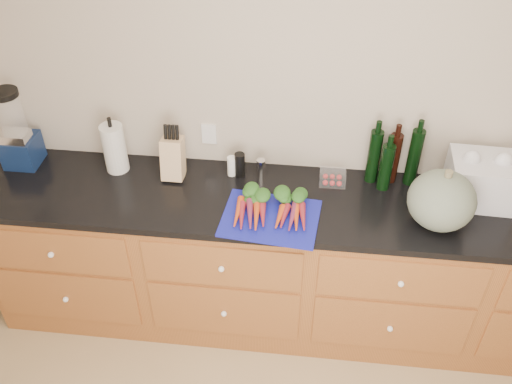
# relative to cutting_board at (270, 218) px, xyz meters

# --- Properties ---
(wall_back) EXTENTS (4.10, 0.05, 2.60)m
(wall_back) POSITION_rel_cutting_board_xyz_m (0.22, 0.48, 0.35)
(wall_back) COLOR #B9AB99
(wall_back) RESTS_ON ground
(cabinets) EXTENTS (3.60, 0.64, 0.90)m
(cabinets) POSITION_rel_cutting_board_xyz_m (0.22, 0.16, -0.50)
(cabinets) COLOR brown
(cabinets) RESTS_ON ground
(countertop) EXTENTS (3.64, 0.62, 0.04)m
(countertop) POSITION_rel_cutting_board_xyz_m (0.22, 0.16, -0.03)
(countertop) COLOR black
(countertop) RESTS_ON cabinets
(cutting_board) EXTENTS (0.51, 0.40, 0.01)m
(cutting_board) POSITION_rel_cutting_board_xyz_m (0.00, 0.00, 0.00)
(cutting_board) COLOR #131896
(cutting_board) RESTS_ON countertop
(carrots) EXTENTS (0.40, 0.29, 0.06)m
(carrots) POSITION_rel_cutting_board_xyz_m (0.00, 0.04, 0.03)
(carrots) COLOR #CF4618
(carrots) RESTS_ON cutting_board
(squash) EXTENTS (0.33, 0.33, 0.29)m
(squash) POSITION_rel_cutting_board_xyz_m (0.82, 0.06, 0.14)
(squash) COLOR #526050
(squash) RESTS_ON countertop
(blender_appliance) EXTENTS (0.18, 0.18, 0.46)m
(blender_appliance) POSITION_rel_cutting_board_xyz_m (-1.42, 0.32, 0.19)
(blender_appliance) COLOR #0E1D42
(blender_appliance) RESTS_ON countertop
(paper_towel) EXTENTS (0.12, 0.12, 0.28)m
(paper_towel) POSITION_rel_cutting_board_xyz_m (-0.88, 0.32, 0.13)
(paper_towel) COLOR silver
(paper_towel) RESTS_ON countertop
(knife_block) EXTENTS (0.11, 0.11, 0.23)m
(knife_block) POSITION_rel_cutting_board_xyz_m (-0.56, 0.30, 0.11)
(knife_block) COLOR tan
(knife_block) RESTS_ON countertop
(grinder_salt) EXTENTS (0.05, 0.05, 0.11)m
(grinder_salt) POSITION_rel_cutting_board_xyz_m (-0.24, 0.34, 0.05)
(grinder_salt) COLOR white
(grinder_salt) RESTS_ON countertop
(grinder_pepper) EXTENTS (0.06, 0.06, 0.14)m
(grinder_pepper) POSITION_rel_cutting_board_xyz_m (-0.20, 0.34, 0.06)
(grinder_pepper) COLOR black
(grinder_pepper) RESTS_ON countertop
(canister_chrome) EXTENTS (0.05, 0.05, 0.11)m
(canister_chrome) POSITION_rel_cutting_board_xyz_m (-0.08, 0.34, 0.05)
(canister_chrome) COLOR white
(canister_chrome) RESTS_ON countertop
(tomato_box) EXTENTS (0.14, 0.11, 0.06)m
(tomato_box) POSITION_rel_cutting_board_xyz_m (0.31, 0.33, 0.03)
(tomato_box) COLOR white
(tomato_box) RESTS_ON countertop
(bottles) EXTENTS (0.27, 0.14, 0.33)m
(bottles) POSITION_rel_cutting_board_xyz_m (0.61, 0.37, 0.14)
(bottles) COLOR black
(bottles) RESTS_ON countertop
(grocery_bag) EXTENTS (0.34, 0.28, 0.24)m
(grocery_bag) POSITION_rel_cutting_board_xyz_m (1.05, 0.28, 0.12)
(grocery_bag) COLOR white
(grocery_bag) RESTS_ON countertop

